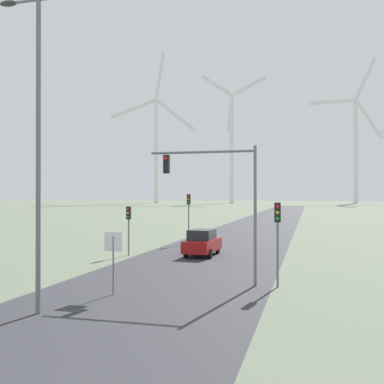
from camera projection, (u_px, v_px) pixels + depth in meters
name	position (u px, v px, depth m)	size (l,w,h in m)	color
road_surface	(252.00, 230.00, 53.35)	(10.00, 240.00, 0.01)	#2D2D33
streetlamp	(38.00, 118.00, 15.99)	(3.20, 0.32, 11.30)	slate
stop_sign_near	(113.00, 251.00, 19.00)	(0.81, 0.07, 2.64)	slate
traffic_light_post_near_left	(129.00, 219.00, 31.18)	(0.28, 0.34, 3.41)	slate
traffic_light_post_near_right	(278.00, 225.00, 20.54)	(0.28, 0.33, 3.87)	slate
traffic_light_post_mid_left	(189.00, 207.00, 38.97)	(0.28, 0.33, 4.28)	slate
traffic_light_mast_overhead	(219.00, 185.00, 21.25)	(5.16, 0.34, 6.53)	slate
car_approaching	(202.00, 243.00, 31.08)	(1.99, 4.18, 1.83)	maroon
wind_turbine_far_left	(156.00, 139.00, 221.42)	(40.90, 10.45, 75.02)	white
wind_turbine_left	(232.00, 138.00, 217.08)	(31.86, 2.60, 63.28)	white
wind_turbine_center	(356.00, 139.00, 219.81)	(35.41, 12.01, 72.10)	white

